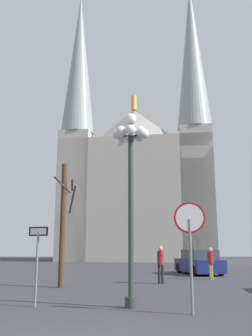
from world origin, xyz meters
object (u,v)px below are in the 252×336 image
(cathedral, at_px, (137,176))
(parked_car_far_navy, at_px, (199,263))
(stop_sign, at_px, (190,234))
(street_lamp, at_px, (131,165))
(one_way_arrow_sign, at_px, (37,254))
(pedestrian_standing, at_px, (211,260))
(pedestrian_walking, at_px, (161,261))
(bare_tree, at_px, (63,221))

(cathedral, height_order, parked_car_far_navy, cathedral)
(stop_sign, bearing_deg, street_lamp, 147.25)
(one_way_arrow_sign, distance_m, parked_car_far_navy, 14.93)
(street_lamp, bearing_deg, pedestrian_standing, 66.24)
(pedestrian_standing, bearing_deg, cathedral, 98.26)
(stop_sign, relative_size, parked_car_far_navy, 0.63)
(cathedral, bearing_deg, one_way_arrow_sign, -95.08)
(parked_car_far_navy, bearing_deg, pedestrian_walking, -114.45)
(street_lamp, distance_m, parked_car_far_navy, 14.36)
(street_lamp, relative_size, parked_car_far_navy, 1.27)
(stop_sign, xyz_separation_m, bare_tree, (-4.66, 6.34, 0.75))
(street_lamp, distance_m, bare_tree, 6.29)
(parked_car_far_navy, bearing_deg, stop_sign, -100.03)
(parked_car_far_navy, height_order, pedestrian_walking, pedestrian_walking)
(parked_car_far_navy, bearing_deg, cathedral, 99.74)
(street_lamp, relative_size, pedestrian_walking, 3.35)
(bare_tree, distance_m, pedestrian_walking, 5.04)
(pedestrian_standing, bearing_deg, street_lamp, -113.76)
(parked_car_far_navy, height_order, pedestrian_standing, pedestrian_standing)
(bare_tree, xyz_separation_m, pedestrian_standing, (7.19, 4.05, -1.80))
(street_lamp, relative_size, pedestrian_standing, 3.52)
(stop_sign, relative_size, bare_tree, 0.54)
(one_way_arrow_sign, bearing_deg, stop_sign, -14.48)
(street_lamp, xyz_separation_m, parked_car_far_navy, (4.13, 13.31, -3.45))
(bare_tree, relative_size, pedestrian_walking, 3.09)
(one_way_arrow_sign, distance_m, pedestrian_walking, 8.12)
(street_lamp, xyz_separation_m, bare_tree, (-3.07, 5.32, -1.36))
(stop_sign, bearing_deg, cathedral, 91.97)
(stop_sign, xyz_separation_m, parked_car_far_navy, (2.53, 14.33, -1.34))
(pedestrian_walking, bearing_deg, stop_sign, -87.98)
(one_way_arrow_sign, relative_size, pedestrian_standing, 1.39)
(cathedral, relative_size, one_way_arrow_sign, 15.69)
(pedestrian_walking, bearing_deg, bare_tree, -157.79)
(cathedral, distance_m, pedestrian_standing, 27.96)
(pedestrian_standing, bearing_deg, bare_tree, -150.62)
(street_lamp, relative_size, bare_tree, 1.08)
(stop_sign, bearing_deg, bare_tree, 126.32)
(cathedral, bearing_deg, stop_sign, -88.03)
(bare_tree, height_order, pedestrian_walking, bare_tree)
(street_lamp, bearing_deg, pedestrian_walking, 79.56)
(street_lamp, height_order, pedestrian_standing, street_lamp)
(street_lamp, xyz_separation_m, pedestrian_walking, (1.31, 7.10, -3.10))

